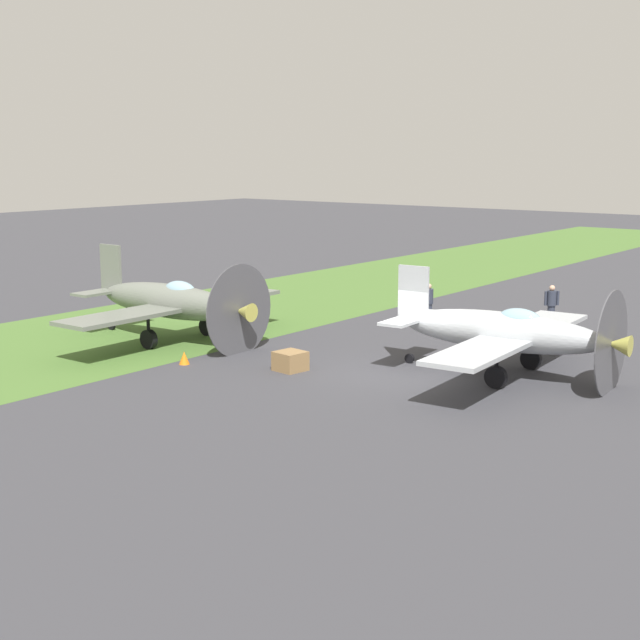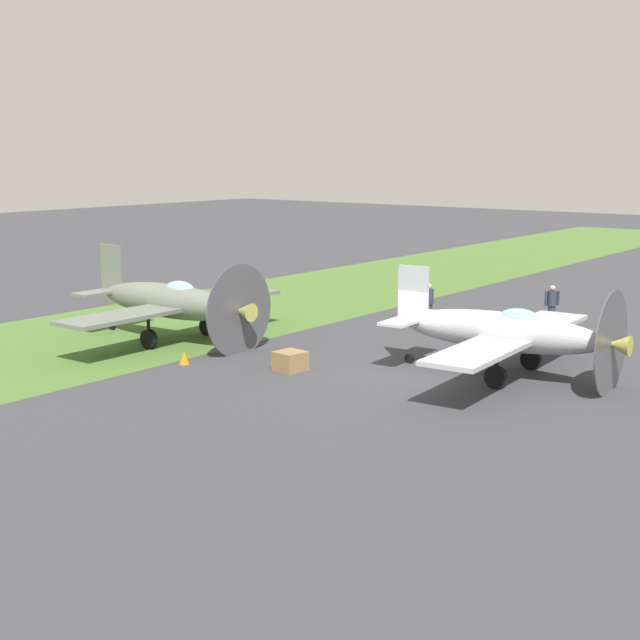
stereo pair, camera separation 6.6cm
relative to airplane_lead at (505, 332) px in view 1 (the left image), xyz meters
The scene contains 8 objects.
ground_plane 3.75m from the airplane_lead, 64.01° to the right, with size 160.00×160.00×0.00m, color #38383D.
grass_verge 15.52m from the airplane_lead, 84.38° to the right, with size 120.00×11.00×0.01m, color #476B2D.
airplane_lead is the anchor object (origin of this frame).
airplane_wingman 12.83m from the airplane_lead, 78.10° to the right, with size 10.15×8.08×3.64m.
ground_crew_chief 9.19m from the airplane_lead, 165.70° to the right, with size 0.47×0.49×1.73m.
ground_crew_mechanic 9.01m from the airplane_lead, 133.53° to the right, with size 0.63×0.38×1.73m.
supply_crate 7.04m from the airplane_lead, 59.19° to the right, with size 0.90×0.90×0.64m, color olive.
runway_marker_cone 10.75m from the airplane_lead, 61.60° to the right, with size 0.36×0.36×0.44m, color orange.
Camera 1 is at (24.27, 15.55, 7.11)m, focal length 50.36 mm.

